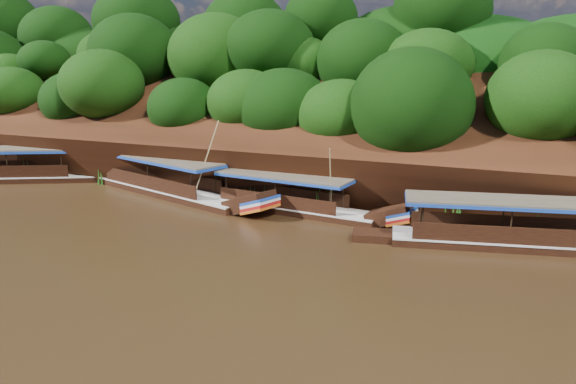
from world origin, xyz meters
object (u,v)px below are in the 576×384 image
Objects in this scene: boat_0 at (539,238)px; boat_1 at (302,205)px; boat_2 at (177,188)px; boat_3 at (34,173)px.

boat_0 reaches higher than boat_1.
boat_2 is (-10.02, 0.55, 0.07)m from boat_1.
boat_3 is (-37.85, 1.94, 0.03)m from boat_0.
boat_1 is at bearing 14.05° from boat_2.
boat_0 is 14.07m from boat_1.
boat_0 is 0.93× the size of boat_2.
boat_1 is 0.81× the size of boat_2.
boat_2 is (-24.02, 1.98, 0.03)m from boat_0.
boat_0 is 1.10× the size of boat_3.
boat_3 is (-13.84, -0.04, -0.00)m from boat_2.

